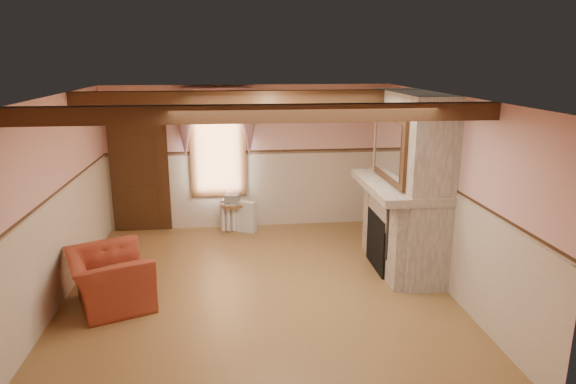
{
  "coord_description": "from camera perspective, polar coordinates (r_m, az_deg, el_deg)",
  "views": [
    {
      "loc": [
        -0.34,
        -6.92,
        3.31
      ],
      "look_at": [
        0.52,
        0.8,
        1.26
      ],
      "focal_mm": 32.0,
      "sensor_mm": 36.0,
      "label": 1
    }
  ],
  "objects": [
    {
      "name": "wainscot",
      "position": [
        7.38,
        -3.37,
        -5.51
      ],
      "size": [
        5.5,
        6.0,
        1.5
      ],
      "primitive_type": null,
      "color": "beige",
      "rests_on": "floor"
    },
    {
      "name": "window_drapes",
      "position": [
        9.86,
        -7.96,
        8.5
      ],
      "size": [
        1.3,
        0.14,
        1.4
      ],
      "primitive_type": "cube",
      "color": "gray",
      "rests_on": "wall_back"
    },
    {
      "name": "wall_left",
      "position": [
        7.57,
        -24.72,
        -1.21
      ],
      "size": [
        0.02,
        6.0,
        2.8
      ],
      "primitive_type": "cube",
      "color": "#DA9F97",
      "rests_on": "floor"
    },
    {
      "name": "wall_back",
      "position": [
        10.11,
        -4.37,
        3.87
      ],
      "size": [
        5.5,
        0.02,
        2.8
      ],
      "primitive_type": "cube",
      "color": "#DA9F97",
      "rests_on": "floor"
    },
    {
      "name": "jar_yellow",
      "position": [
        8.02,
        12.61,
        1.24
      ],
      "size": [
        0.06,
        0.06,
        0.12
      ],
      "primitive_type": "cylinder",
      "color": "gold",
      "rests_on": "mantel"
    },
    {
      "name": "door",
      "position": [
        10.26,
        -16.11,
        1.5
      ],
      "size": [
        1.1,
        0.1,
        2.1
      ],
      "primitive_type": "cube",
      "color": "black",
      "rests_on": "floor"
    },
    {
      "name": "oil_lamp",
      "position": [
        8.76,
        10.92,
        3.02
      ],
      "size": [
        0.11,
        0.11,
        0.28
      ],
      "primitive_type": "cylinder",
      "color": "#B78F33",
      "rests_on": "mantel"
    },
    {
      "name": "side_table",
      "position": [
        10.09,
        -6.13,
        -2.79
      ],
      "size": [
        0.51,
        0.51,
        0.55
      ],
      "primitive_type": "cylinder",
      "rotation": [
        0.0,
        0.0,
        0.1
      ],
      "color": "brown",
      "rests_on": "floor"
    },
    {
      "name": "mantel",
      "position": [
        8.19,
        12.21,
        0.68
      ],
      "size": [
        1.05,
        2.05,
        0.12
      ],
      "primitive_type": "cube",
      "color": "gray",
      "rests_on": "fireplace"
    },
    {
      "name": "radiator",
      "position": [
        10.08,
        -5.52,
        -2.64
      ],
      "size": [
        0.71,
        0.45,
        0.6
      ],
      "primitive_type": "cube",
      "rotation": [
        0.0,
        0.0,
        -0.43
      ],
      "color": "silver",
      "rests_on": "floor"
    },
    {
      "name": "wall_right",
      "position": [
        7.82,
        17.12,
        -0.01
      ],
      "size": [
        0.02,
        6.0,
        2.8
      ],
      "primitive_type": "cube",
      "color": "#DA9F97",
      "rests_on": "floor"
    },
    {
      "name": "ceiling_beam_front",
      "position": [
        5.76,
        -2.99,
        8.7
      ],
      "size": [
        5.5,
        0.18,
        0.2
      ],
      "primitive_type": "cube",
      "color": "black",
      "rests_on": "ceiling"
    },
    {
      "name": "ceiling_beam_back",
      "position": [
        8.15,
        -4.05,
        10.48
      ],
      "size": [
        5.5,
        0.18,
        0.2
      ],
      "primitive_type": "cube",
      "color": "black",
      "rests_on": "ceiling"
    },
    {
      "name": "book_stack",
      "position": [
        9.98,
        -6.21,
        -0.74
      ],
      "size": [
        0.31,
        0.36,
        0.2
      ],
      "primitive_type": "cube",
      "rotation": [
        0.0,
        0.0,
        -0.18
      ],
      "color": "#B7AD8C",
      "rests_on": "side_table"
    },
    {
      "name": "ceiling",
      "position": [
        6.94,
        -3.63,
        10.56
      ],
      "size": [
        5.5,
        6.0,
        0.01
      ],
      "primitive_type": "cube",
      "color": "silver",
      "rests_on": "wall_back"
    },
    {
      "name": "overmantel_mirror",
      "position": [
        8.01,
        11.19,
        4.89
      ],
      "size": [
        0.06,
        1.44,
        1.04
      ],
      "primitive_type": "cube",
      "color": "silver",
      "rests_on": "fireplace"
    },
    {
      "name": "floor",
      "position": [
        7.68,
        -3.28,
        -10.76
      ],
      "size": [
        5.5,
        6.0,
        0.01
      ],
      "primitive_type": "cube",
      "color": "brown",
      "rests_on": "ground"
    },
    {
      "name": "mantel_clock",
      "position": [
        8.88,
        10.67,
        2.93
      ],
      "size": [
        0.14,
        0.24,
        0.2
      ],
      "primitive_type": "cube",
      "color": "black",
      "rests_on": "mantel"
    },
    {
      "name": "window",
      "position": [
        10.03,
        -7.83,
        5.15
      ],
      "size": [
        1.06,
        0.08,
        2.02
      ],
      "primitive_type": "cube",
      "color": "white",
      "rests_on": "wall_back"
    },
    {
      "name": "fireplace",
      "position": [
        8.24,
        13.42,
        0.99
      ],
      "size": [
        0.85,
        2.0,
        2.8
      ],
      "primitive_type": "cube",
      "color": "gray",
      "rests_on": "floor"
    },
    {
      "name": "wall_front",
      "position": [
        4.37,
        -1.28,
        -11.13
      ],
      "size": [
        5.5,
        0.02,
        2.8
      ],
      "primitive_type": "cube",
      "color": "#DA9F97",
      "rests_on": "floor"
    },
    {
      "name": "candle_red",
      "position": [
        7.46,
        14.1,
        0.3
      ],
      "size": [
        0.06,
        0.06,
        0.16
      ],
      "primitive_type": "cylinder",
      "color": "#9E2413",
      "rests_on": "mantel"
    },
    {
      "name": "chair_rail",
      "position": [
        7.16,
        -3.46,
        0.13
      ],
      "size": [
        5.5,
        6.0,
        0.08
      ],
      "primitive_type": null,
      "color": "black",
      "rests_on": "wainscot"
    },
    {
      "name": "armchair",
      "position": [
        7.49,
        -19.18,
        -9.12
      ],
      "size": [
        1.38,
        1.46,
        0.76
      ],
      "primitive_type": "imported",
      "rotation": [
        0.0,
        0.0,
        1.95
      ],
      "color": "maroon",
      "rests_on": "floor"
    },
    {
      "name": "bowl",
      "position": [
        8.37,
        11.78,
        1.71
      ],
      "size": [
        0.32,
        0.32,
        0.08
      ],
      "primitive_type": "imported",
      "color": "brown",
      "rests_on": "mantel"
    },
    {
      "name": "firebox",
      "position": [
        8.38,
        10.28,
        -5.4
      ],
      "size": [
        0.2,
        0.95,
        0.9
      ],
      "primitive_type": "cube",
      "color": "black",
      "rests_on": "floor"
    }
  ]
}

